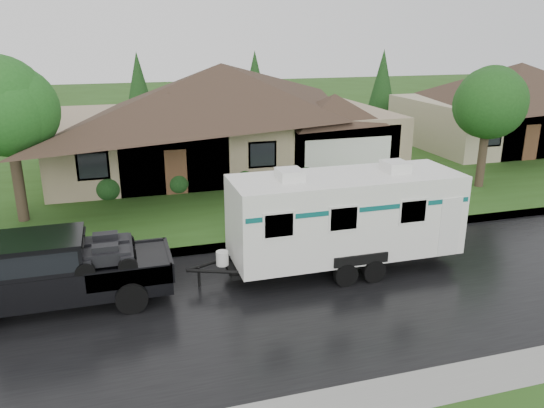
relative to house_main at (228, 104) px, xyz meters
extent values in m
plane|color=#284B17|center=(-2.29, -13.84, -3.59)|extent=(140.00, 140.00, 0.00)
cube|color=black|center=(-2.29, -15.84, -3.59)|extent=(140.00, 8.00, 0.01)
cube|color=gray|center=(-2.29, -11.59, -3.52)|extent=(140.00, 0.50, 0.15)
cube|color=#284B17|center=(-2.29, 1.16, -3.52)|extent=(140.00, 26.00, 0.15)
cube|color=tan|center=(-0.29, 0.16, -1.94)|extent=(18.00, 10.00, 3.00)
pyramid|color=#36281D|center=(-0.29, 0.16, 2.16)|extent=(19.44, 10.80, 2.60)
cube|color=tan|center=(5.11, -2.84, -2.09)|extent=(5.76, 4.00, 2.70)
cube|color=tan|center=(19.71, 0.66, -1.94)|extent=(14.00, 9.00, 3.00)
pyramid|color=#36281D|center=(19.71, 0.66, 1.86)|extent=(15.12, 9.72, 2.30)
cylinder|color=#382B1E|center=(-9.87, -6.72, -2.06)|extent=(0.42, 0.42, 2.77)
sphere|color=#286E24|center=(-9.87, -6.72, 0.98)|extent=(3.82, 3.82, 3.82)
cylinder|color=#382B1E|center=(10.79, -7.73, -2.16)|extent=(0.40, 0.40, 2.57)
sphere|color=#235C1D|center=(10.79, -7.73, 0.66)|extent=(3.55, 3.55, 3.55)
sphere|color=#143814|center=(-6.59, -4.54, -2.94)|extent=(1.00, 1.00, 1.00)
sphere|color=#143814|center=(-3.44, -4.54, -2.94)|extent=(1.00, 1.00, 1.00)
sphere|color=#143814|center=(-0.29, -4.54, -2.94)|extent=(1.00, 1.00, 1.00)
sphere|color=#143814|center=(2.86, -4.54, -2.94)|extent=(1.00, 1.00, 1.00)
sphere|color=#143814|center=(6.01, -4.54, -2.94)|extent=(1.00, 1.00, 1.00)
cube|color=black|center=(-8.00, -14.22, -2.78)|extent=(6.23, 2.08, 0.89)
cube|color=black|center=(-8.41, -14.22, -1.98)|extent=(2.49, 1.95, 0.93)
cube|color=black|center=(-8.41, -14.22, -1.93)|extent=(2.28, 1.99, 0.57)
cube|color=black|center=(-6.03, -14.22, -2.57)|extent=(2.28, 1.97, 0.06)
cylinder|color=black|center=(-6.03, -15.24, -3.16)|extent=(0.87, 0.33, 0.87)
cylinder|color=black|center=(-6.03, -13.21, -3.16)|extent=(0.87, 0.33, 0.87)
cube|color=white|center=(0.70, -14.22, -1.75)|extent=(7.26, 2.49, 2.54)
cube|color=black|center=(0.70, -14.22, -3.18)|extent=(7.68, 1.25, 0.15)
cube|color=#0D5B59|center=(0.70, -14.22, -1.19)|extent=(7.12, 2.51, 0.15)
cube|color=white|center=(-1.17, -14.22, -0.31)|extent=(0.73, 0.83, 0.33)
cube|color=white|center=(2.36, -14.22, -0.31)|extent=(0.73, 0.83, 0.33)
cylinder|color=black|center=(0.23, -15.45, -3.23)|extent=(0.73, 0.25, 0.73)
cylinder|color=black|center=(0.23, -13.00, -3.23)|extent=(0.73, 0.25, 0.73)
cylinder|color=black|center=(1.17, -15.45, -3.23)|extent=(0.73, 0.25, 0.73)
cylinder|color=black|center=(1.17, -13.00, -3.23)|extent=(0.73, 0.25, 0.73)
camera|label=1|loc=(-6.06, -28.75, 3.75)|focal=35.00mm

